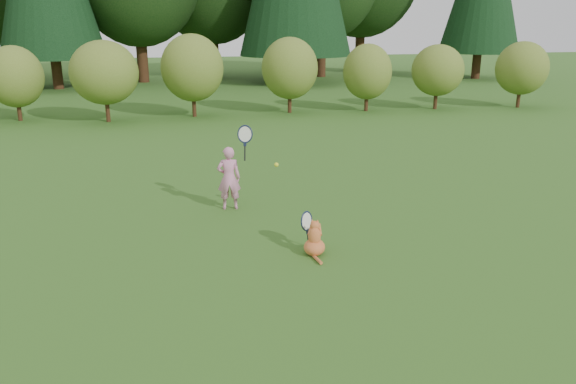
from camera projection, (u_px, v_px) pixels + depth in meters
name	position (u px, v px, depth m)	size (l,w,h in m)	color
ground	(287.00, 256.00, 8.00)	(100.00, 100.00, 0.00)	#255417
shrub_row	(202.00, 76.00, 19.70)	(28.00, 3.00, 2.80)	#5B6E22
child	(229.00, 177.00, 9.85)	(0.65, 0.40, 1.69)	pink
cat	(314.00, 236.00, 7.99)	(0.50, 0.73, 0.71)	#C55825
tennis_ball	(276.00, 165.00, 9.57)	(0.07, 0.07, 0.07)	yellow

